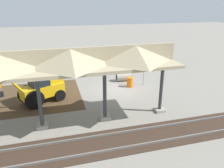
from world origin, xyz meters
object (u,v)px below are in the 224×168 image
object	(u,v)px
backhoe	(40,87)
concrete_pipe	(124,77)
traffic_barrel	(130,82)
stop_sign	(144,66)

from	to	relation	value
backhoe	concrete_pipe	size ratio (longest dim) A/B	3.29
concrete_pipe	traffic_barrel	xyz separation A→B (m)	(-0.02, 1.75, 0.03)
stop_sign	traffic_barrel	bearing A→B (deg)	4.35
stop_sign	traffic_barrel	distance (m)	1.96
stop_sign	backhoe	bearing A→B (deg)	9.06
backhoe	traffic_barrel	world-z (taller)	backhoe
traffic_barrel	stop_sign	bearing A→B (deg)	-175.65
stop_sign	concrete_pipe	xyz separation A→B (m)	(1.41, -1.64, -1.40)
stop_sign	traffic_barrel	world-z (taller)	stop_sign
backhoe	concrete_pipe	world-z (taller)	backhoe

